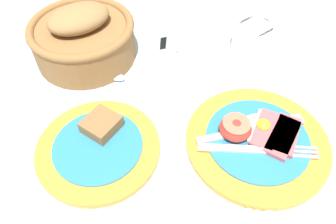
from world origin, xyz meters
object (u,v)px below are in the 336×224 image
(bread_basket, at_px, (83,37))
(teaspoon_near_cup, at_px, (121,79))
(sugar_cup, at_px, (254,37))
(number_card, at_px, (161,41))
(bread_plate, at_px, (99,146))
(breakfast_plate, at_px, (257,140))

(bread_basket, xyz_separation_m, teaspoon_near_cup, (0.05, -0.09, -0.04))
(sugar_cup, relative_size, bread_basket, 0.42)
(number_card, height_order, teaspoon_near_cup, number_card)
(bread_plate, relative_size, sugar_cup, 2.32)
(bread_basket, height_order, teaspoon_near_cup, bread_basket)
(bread_basket, relative_size, teaspoon_near_cup, 1.32)
(bread_plate, relative_size, bread_basket, 0.96)
(sugar_cup, relative_size, teaspoon_near_cup, 0.55)
(sugar_cup, xyz_separation_m, bread_basket, (-0.34, 0.07, 0.02))
(sugar_cup, height_order, bread_basket, bread_basket)
(bread_basket, distance_m, teaspoon_near_cup, 0.11)
(breakfast_plate, bearing_deg, teaspoon_near_cup, 132.08)
(breakfast_plate, bearing_deg, bread_basket, 128.97)
(breakfast_plate, height_order, teaspoon_near_cup, breakfast_plate)
(breakfast_plate, distance_m, sugar_cup, 0.25)
(bread_basket, distance_m, number_card, 0.15)
(number_card, distance_m, teaspoon_near_cup, 0.11)
(bread_plate, relative_size, teaspoon_near_cup, 1.28)
(breakfast_plate, xyz_separation_m, sugar_cup, (0.10, 0.23, 0.02))
(bread_basket, bearing_deg, bread_plate, -92.17)
(bread_basket, height_order, number_card, bread_basket)
(bread_plate, height_order, teaspoon_near_cup, bread_plate)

